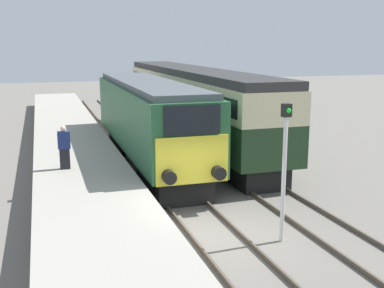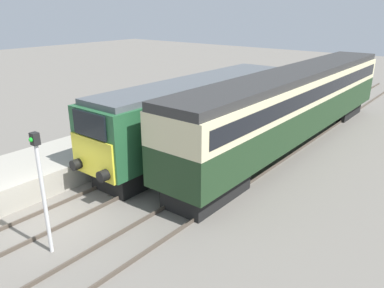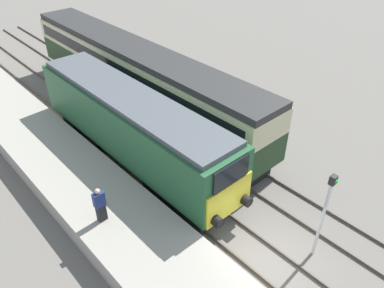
{
  "view_description": "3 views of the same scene",
  "coord_description": "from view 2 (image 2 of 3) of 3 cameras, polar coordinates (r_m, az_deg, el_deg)",
  "views": [
    {
      "loc": [
        -4.64,
        -12.62,
        5.56
      ],
      "look_at": [
        0.0,
        2.01,
        2.33
      ],
      "focal_mm": 45.0,
      "sensor_mm": 36.0,
      "label": 1
    },
    {
      "loc": [
        11.39,
        -6.09,
        7.26
      ],
      "look_at": [
        1.7,
        6.01,
        1.6
      ],
      "focal_mm": 35.0,
      "sensor_mm": 36.0,
      "label": 2
    },
    {
      "loc": [
        -8.34,
        -5.03,
        12.02
      ],
      "look_at": [
        1.7,
        6.01,
        1.6
      ],
      "focal_mm": 35.0,
      "sensor_mm": 36.0,
      "label": 3
    }
  ],
  "objects": [
    {
      "name": "rails_far_track",
      "position": [
        15.44,
        2.61,
        -7.71
      ],
      "size": [
        1.5,
        60.0,
        0.14
      ],
      "color": "#4C4238",
      "rests_on": "ground_plane"
    },
    {
      "name": "platform_left",
      "position": [
        21.44,
        -7.12,
        1.56
      ],
      "size": [
        3.5,
        50.0,
        1.02
      ],
      "color": "#9E998C",
      "rests_on": "ground_plane"
    },
    {
      "name": "passenger_carriage",
      "position": [
        21.08,
        15.5,
        6.43
      ],
      "size": [
        2.75,
        20.33,
        4.21
      ],
      "color": "black",
      "rests_on": "ground_plane"
    },
    {
      "name": "rails_near_track",
      "position": [
        17.45,
        -6.46,
        -4.41
      ],
      "size": [
        1.51,
        60.0,
        0.14
      ],
      "color": "#4C4238",
      "rests_on": "ground_plane"
    },
    {
      "name": "locomotive",
      "position": [
        19.23,
        0.77,
        4.7
      ],
      "size": [
        2.7,
        13.57,
        3.9
      ],
      "color": "black",
      "rests_on": "ground_plane"
    },
    {
      "name": "signal_post",
      "position": [
        11.96,
        -21.93,
        -5.74
      ],
      "size": [
        0.24,
        0.28,
        3.96
      ],
      "color": "silver",
      "rests_on": "ground_plane"
    },
    {
      "name": "person_on_platform",
      "position": [
        19.74,
        -14.45,
        3.39
      ],
      "size": [
        0.44,
        0.26,
        1.6
      ],
      "color": "black",
      "rests_on": "platform_left"
    },
    {
      "name": "ground_plane",
      "position": [
        14.82,
        -20.44,
        -10.68
      ],
      "size": [
        120.0,
        120.0,
        0.0
      ],
      "primitive_type": "plane",
      "color": "slate"
    }
  ]
}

